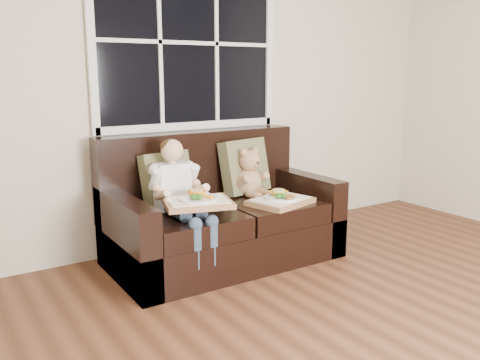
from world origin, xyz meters
TOP-DOWN VIEW (x-y plane):
  - window_back at (-0.39, 2.48)m, footprint 1.62×0.04m
  - loveseat at (-0.39, 2.02)m, footprint 1.70×0.92m
  - pillow_left at (-0.75, 2.17)m, footprint 0.42×0.24m
  - pillow_right at (-0.05, 2.17)m, footprint 0.47×0.29m
  - child at (-0.78, 1.90)m, footprint 0.35×0.58m
  - teddy_bear at (-0.08, 2.06)m, footprint 0.25×0.31m
  - tray_left at (-0.75, 1.68)m, footprint 0.52×0.45m
  - tray_right at (-0.03, 1.71)m, footprint 0.52×0.45m

SIDE VIEW (x-z plane):
  - loveseat at x=-0.39m, z-range -0.17..0.79m
  - tray_right at x=-0.03m, z-range 0.43..0.53m
  - tray_left at x=-0.75m, z-range 0.53..0.63m
  - teddy_bear at x=-0.08m, z-range 0.41..0.81m
  - child at x=-0.78m, z-range 0.23..1.02m
  - pillow_left at x=-0.75m, z-range 0.44..0.85m
  - pillow_right at x=-0.05m, z-range 0.44..0.89m
  - window_back at x=-0.39m, z-range 0.96..2.33m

